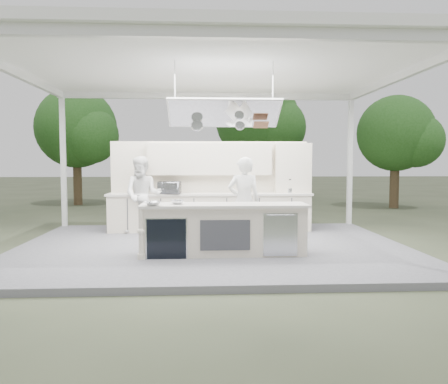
{
  "coord_description": "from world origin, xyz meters",
  "views": [
    {
      "loc": [
        -0.24,
        -8.99,
        1.86
      ],
      "look_at": [
        0.27,
        0.4,
        1.2
      ],
      "focal_mm": 35.0,
      "sensor_mm": 36.0,
      "label": 1
    }
  ],
  "objects": [
    {
      "name": "sous_chef",
      "position": [
        -1.63,
        1.55,
        1.05
      ],
      "size": [
        0.99,
        0.81,
        1.87
      ],
      "primitive_type": "imported",
      "rotation": [
        0.0,
        0.0,
        -0.12
      ],
      "color": "white",
      "rests_on": "stage_deck"
    },
    {
      "name": "back_wall_unit",
      "position": [
        0.44,
        2.11,
        1.57
      ],
      "size": [
        5.05,
        0.48,
        2.25
      ],
      "color": "silver",
      "rests_on": "stage_deck"
    },
    {
      "name": "head_chef",
      "position": [
        0.65,
        -0.07,
        1.04
      ],
      "size": [
        0.68,
        0.45,
        1.83
      ],
      "primitive_type": "imported",
      "rotation": [
        0.0,
        0.0,
        3.17
      ],
      "color": "white",
      "rests_on": "stage_deck"
    },
    {
      "name": "tent",
      "position": [
        0.0,
        -0.01,
        3.71
      ],
      "size": [
        8.2,
        6.2,
        3.86
      ],
      "color": "white",
      "rests_on": "ground"
    },
    {
      "name": "bowl_small",
      "position": [
        -0.67,
        -0.91,
        1.11
      ],
      "size": [
        0.29,
        0.29,
        0.08
      ],
      "primitive_type": "imported",
      "rotation": [
        0.0,
        0.0,
        0.2
      ],
      "color": "silver",
      "rests_on": "demo_island"
    },
    {
      "name": "stage_deck",
      "position": [
        0.0,
        0.0,
        0.06
      ],
      "size": [
        8.0,
        6.0,
        0.12
      ],
      "primitive_type": "cube",
      "color": "slate",
      "rests_on": "ground"
    },
    {
      "name": "tree_cluster",
      "position": [
        -0.16,
        9.77,
        3.29
      ],
      "size": [
        19.55,
        9.4,
        5.85
      ],
      "color": "#4E3D27",
      "rests_on": "ground"
    },
    {
      "name": "bowl_large",
      "position": [
        -1.1,
        -1.15,
        1.11
      ],
      "size": [
        0.38,
        0.38,
        0.07
      ],
      "primitive_type": "imported",
      "rotation": [
        0.0,
        0.0,
        0.4
      ],
      "color": "silver",
      "rests_on": "demo_island"
    },
    {
      "name": "toaster_oven",
      "position": [
        -1.0,
        1.7,
        1.22
      ],
      "size": [
        0.57,
        0.42,
        0.3
      ],
      "primitive_type": "imported",
      "rotation": [
        0.0,
        0.0,
        -0.11
      ],
      "color": "silver",
      "rests_on": "back_counter"
    },
    {
      "name": "demo_island",
      "position": [
        0.18,
        -0.91,
        0.6
      ],
      "size": [
        3.1,
        0.79,
        0.95
      ],
      "color": "silver",
      "rests_on": "stage_deck"
    },
    {
      "name": "back_counter",
      "position": [
        0.0,
        1.9,
        0.6
      ],
      "size": [
        5.08,
        0.72,
        0.95
      ],
      "color": "silver",
      "rests_on": "stage_deck"
    },
    {
      "name": "ground",
      "position": [
        0.0,
        0.0,
        0.0
      ],
      "size": [
        90.0,
        90.0,
        0.0
      ],
      "primitive_type": "plane",
      "color": "#4A5137",
      "rests_on": "ground"
    }
  ]
}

